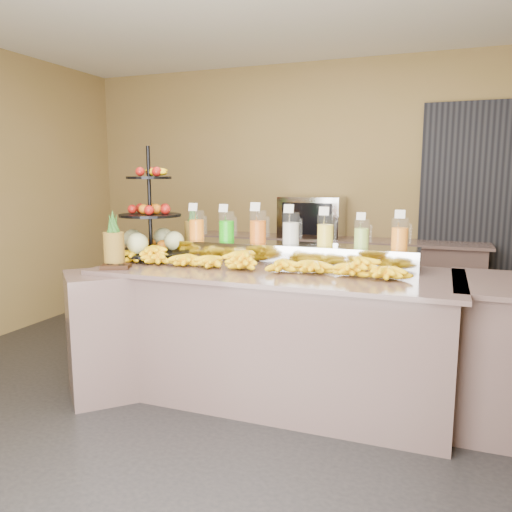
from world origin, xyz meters
The scene contains 18 objects.
ground centered at (0.00, 0.00, 0.00)m, with size 6.00×6.00×0.00m, color black.
room_envelope centered at (0.19, 0.79, 1.88)m, with size 6.04×5.02×2.82m.
buffet_counter centered at (-0.12, 0.26, 0.47)m, with size 2.75×1.25×0.93m.
back_ledge centered at (0.00, 2.25, 0.47)m, with size 3.10×0.55×0.93m.
pitcher_tray centered at (0.03, 0.58, 1.01)m, with size 1.85×0.30×0.15m, color gray.
juice_pitcher_orange_a centered at (-0.75, 0.58, 1.18)m, with size 0.12×0.13×0.30m.
juice_pitcher_green centered at (-0.49, 0.58, 1.18)m, with size 0.12×0.13×0.30m.
juice_pitcher_orange_b centered at (-0.23, 0.58, 1.19)m, with size 0.13×0.13×0.32m.
juice_pitcher_milk centered at (0.03, 0.58, 1.18)m, with size 0.13×0.13×0.31m.
juice_pitcher_lemon centered at (0.29, 0.58, 1.18)m, with size 0.12×0.13×0.29m.
juice_pitcher_lime centered at (0.55, 0.58, 1.17)m, with size 0.11×0.11×0.26m.
juice_pitcher_orange_c centered at (0.81, 0.58, 1.18)m, with size 0.12×0.12×0.28m.
banana_heap centered at (-0.18, 0.28, 1.00)m, with size 2.17×0.20×0.18m.
fruit_stand centered at (-1.04, 0.44, 1.15)m, with size 0.80×0.80×0.88m.
condiment_caddy centered at (-1.07, -0.05, 0.94)m, with size 0.19×0.14×0.03m, color black.
pineapple_left_a centered at (-1.13, 0.01, 1.08)m, with size 0.15×0.15×0.41m.
pineapple_left_b centered at (-0.87, 0.76, 1.10)m, with size 0.15×0.15×0.43m.
oven_warmer centered at (-0.22, 2.25, 1.15)m, with size 0.65×0.46×0.43m, color gray.
Camera 1 is at (1.08, -2.96, 1.57)m, focal length 35.00 mm.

